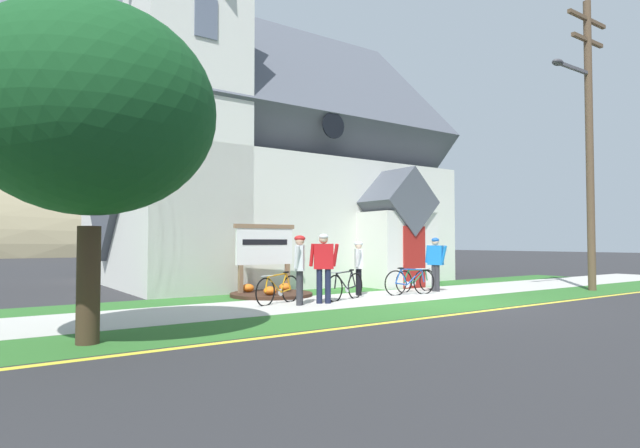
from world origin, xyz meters
The scene contains 20 objects.
ground centered at (0.00, 4.00, 0.00)m, with size 140.00×140.00×0.00m, color #2B2B2D.
sidewalk_slab centered at (0.16, 2.03, 0.01)m, with size 32.00×2.73×0.01m, color #B7B5AD.
grass_verge centered at (0.16, -0.32, 0.00)m, with size 32.00×1.98×0.01m, color #2D6628.
church_lawn centered at (0.16, 4.25, 0.00)m, with size 24.00×1.72×0.01m, color #2D6628.
curb_paint_stripe centered at (0.16, -1.46, 0.00)m, with size 28.00×0.16×0.01m, color yellow.
church_building centered at (-0.23, 9.75, 4.42)m, with size 12.90×11.81×11.86m.
church_sign centered at (-2.83, 4.43, 1.39)m, with size 1.94×0.20×2.08m.
flower_bed centered at (-2.84, 4.03, 0.07)m, with size 2.37×2.37×0.34m.
bicycle_yellow centered at (1.52, 2.57, 0.36)m, with size 1.74×0.09×0.76m.
bicycle_silver centered at (0.71, 2.01, 0.39)m, with size 1.74×0.34×0.84m.
bicycle_orange centered at (-3.58, 2.32, 0.37)m, with size 1.60×0.62×0.83m.
bicycle_white centered at (-1.67, 2.04, 0.37)m, with size 1.63×0.57×0.84m.
cyclist_in_blue_jersey centered at (2.07, 2.25, 1.00)m, with size 0.36×0.77×1.70m.
cyclist_in_green_jersey centered at (-0.64, 2.75, 0.91)m, with size 0.45×0.61×1.58m.
cyclist_in_yellow_jersey centered at (-3.28, 1.79, 1.02)m, with size 0.51×0.56×1.72m.
cyclist_in_red_jersey centered at (-2.62, 1.71, 1.05)m, with size 0.55×0.59×1.77m.
utility_pole centered at (6.44, -0.34, 5.23)m, with size 3.12×0.28×9.47m.
roadside_conifer centered at (6.42, 8.45, 3.96)m, with size 3.23×3.23×6.04m.
verge_sapling centered at (-8.49, -0.38, 3.59)m, with size 3.82×3.82×5.23m.
distant_hill centered at (-5.74, 66.56, 0.00)m, with size 100.50×38.76×20.77m, color #847A5B.
Camera 1 is at (-10.01, -8.81, 1.56)m, focal length 28.47 mm.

